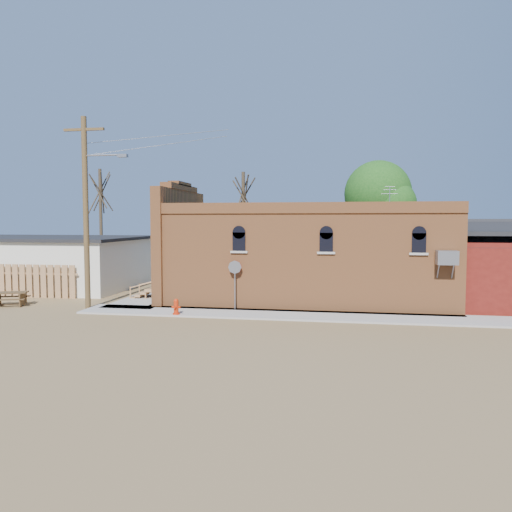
% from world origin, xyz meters
% --- Properties ---
extents(ground, '(120.00, 120.00, 0.00)m').
position_xyz_m(ground, '(0.00, 0.00, 0.00)').
color(ground, brown).
rests_on(ground, ground).
extents(sidewalk_south, '(19.00, 2.20, 0.08)m').
position_xyz_m(sidewalk_south, '(1.50, 0.90, 0.04)').
color(sidewalk_south, '#9E9991').
rests_on(sidewalk_south, ground).
extents(sidewalk_west, '(2.60, 10.00, 0.08)m').
position_xyz_m(sidewalk_west, '(-6.30, 6.00, 0.04)').
color(sidewalk_west, '#9E9991').
rests_on(sidewalk_west, ground).
extents(brick_bar, '(16.40, 7.97, 6.30)m').
position_xyz_m(brick_bar, '(1.64, 5.49, 2.34)').
color(brick_bar, '#B76938').
rests_on(brick_bar, ground).
extents(red_shed, '(5.40, 6.40, 4.30)m').
position_xyz_m(red_shed, '(11.50, 5.50, 2.27)').
color(red_shed, '#57130E').
rests_on(red_shed, ground).
extents(wood_fence, '(5.20, 0.10, 1.80)m').
position_xyz_m(wood_fence, '(-12.80, 3.80, 0.90)').
color(wood_fence, '#997345').
rests_on(wood_fence, ground).
extents(utility_pole, '(3.12, 0.26, 9.00)m').
position_xyz_m(utility_pole, '(-8.14, 1.20, 4.77)').
color(utility_pole, '#4F381F').
rests_on(utility_pole, ground).
extents(tree_bare_near, '(2.80, 2.80, 7.65)m').
position_xyz_m(tree_bare_near, '(-3.00, 13.00, 5.96)').
color(tree_bare_near, '#403424').
rests_on(tree_bare_near, ground).
extents(tree_bare_far, '(2.80, 2.80, 8.16)m').
position_xyz_m(tree_bare_far, '(-14.00, 14.00, 6.36)').
color(tree_bare_far, '#403424').
rests_on(tree_bare_far, ground).
extents(tree_leafy, '(4.40, 4.40, 8.15)m').
position_xyz_m(tree_leafy, '(6.00, 13.50, 5.93)').
color(tree_leafy, '#403424').
rests_on(tree_leafy, ground).
extents(fire_hydrant, '(0.40, 0.39, 0.69)m').
position_xyz_m(fire_hydrant, '(-3.40, -0.00, 0.42)').
color(fire_hydrant, red).
rests_on(fire_hydrant, sidewalk_south).
extents(stop_sign, '(0.61, 0.14, 2.26)m').
position_xyz_m(stop_sign, '(-1.14, 1.69, 1.82)').
color(stop_sign, gray).
rests_on(stop_sign, sidewalk_south).
extents(trash_barrel, '(0.57, 0.57, 0.87)m').
position_xyz_m(trash_barrel, '(-5.95, 6.33, 0.52)').
color(trash_barrel, navy).
rests_on(trash_barrel, sidewalk_west).
extents(picnic_table, '(1.95, 1.72, 0.68)m').
position_xyz_m(picnic_table, '(-12.34, 1.21, 0.44)').
color(picnic_table, '#4C361E').
rests_on(picnic_table, ground).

